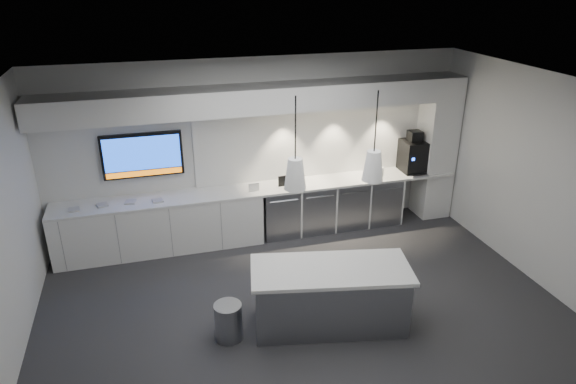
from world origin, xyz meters
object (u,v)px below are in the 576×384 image
object	(u,v)px
bin	(228,321)
coffee_machine	(413,155)
wall_tv	(142,155)
island	(330,296)

from	to	relation	value
bin	coffee_machine	bearing A→B (deg)	33.62
wall_tv	island	xyz separation A→B (m)	(2.12, -2.88, -1.13)
bin	coffee_machine	distance (m)	4.70
island	coffee_machine	distance (m)	3.73
wall_tv	bin	xyz separation A→B (m)	(0.82, -2.79, -1.32)
bin	wall_tv	bearing A→B (deg)	106.38
wall_tv	island	bearing A→B (deg)	-53.61
wall_tv	coffee_machine	bearing A→B (deg)	-3.04
wall_tv	coffee_machine	world-z (taller)	wall_tv
wall_tv	bin	world-z (taller)	wall_tv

